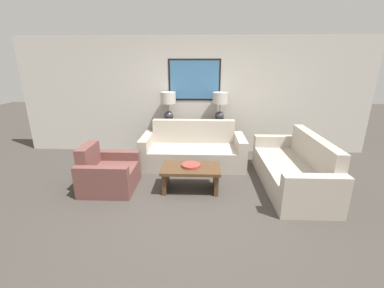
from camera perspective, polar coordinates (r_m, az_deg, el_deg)
name	(u,v)px	position (r m, az deg, el deg)	size (l,w,h in m)	color
ground_plane	(190,204)	(4.08, -0.53, -13.22)	(20.00, 20.00, 0.00)	#3D3833
back_wall	(194,96)	(6.07, 0.55, 10.60)	(8.09, 0.12, 2.65)	beige
console_table	(194,138)	(5.99, 0.45, 1.34)	(1.58, 0.40, 0.79)	#332319
table_lamp_left	(168,103)	(5.86, -5.27, 9.09)	(0.34, 0.34, 0.67)	#333338
table_lamp_right	(220,103)	(5.82, 6.25, 9.01)	(0.34, 0.34, 0.67)	#333338
couch_by_back_wall	(193,151)	(5.41, 0.25, -1.60)	(2.12, 0.90, 0.90)	#ADA393
couch_by_side	(294,170)	(4.84, 21.66, -5.40)	(0.90, 2.12, 0.90)	#ADA393
coffee_table	(191,174)	(4.36, -0.30, -6.58)	(0.98, 0.58, 0.42)	#4C331E
decorative_bowl	(191,165)	(4.32, -0.30, -4.74)	(0.31, 0.31, 0.04)	#93382D
armchair_near_back_wall	(108,174)	(4.66, -18.20, -6.32)	(0.86, 0.87, 0.78)	brown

